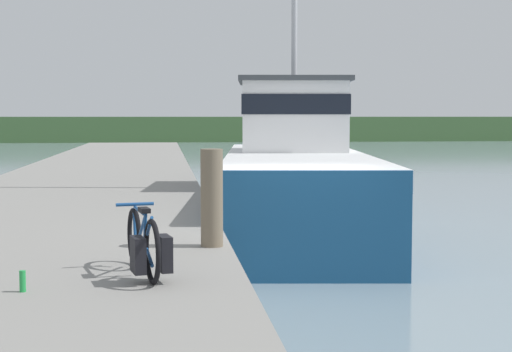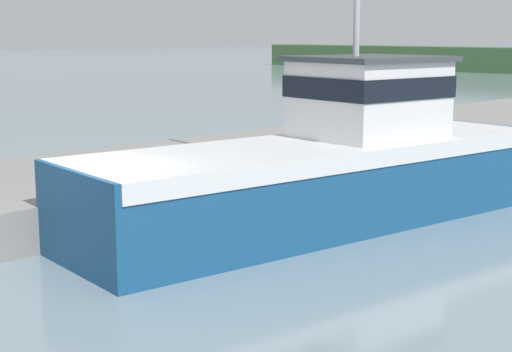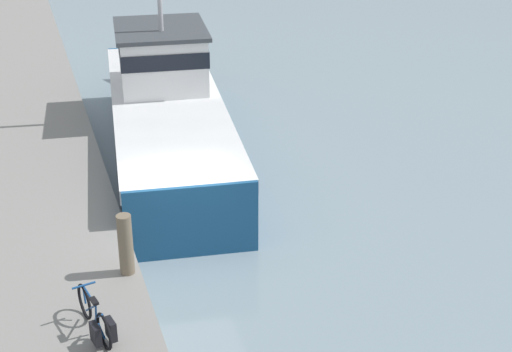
# 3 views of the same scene
# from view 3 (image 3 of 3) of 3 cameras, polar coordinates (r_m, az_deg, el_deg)

# --- Properties ---
(ground_plane) EXTENTS (320.00, 320.00, 0.00)m
(ground_plane) POSITION_cam_3_polar(r_m,az_deg,el_deg) (18.70, -5.39, -5.44)
(ground_plane) COLOR gray
(fishing_boat_main) EXTENTS (4.44, 13.74, 10.94)m
(fishing_boat_main) POSITION_cam_3_polar(r_m,az_deg,el_deg) (23.61, -6.54, 4.85)
(fishing_boat_main) COLOR navy
(fishing_boat_main) RESTS_ON ground_plane
(bicycle_touring) EXTENTS (0.65, 1.70, 0.76)m
(bicycle_touring) POSITION_cam_3_polar(r_m,az_deg,el_deg) (14.46, -11.49, -10.25)
(bicycle_touring) COLOR black
(bicycle_touring) RESTS_ON dock_pier
(mooring_post) EXTENTS (0.30, 0.30, 1.32)m
(mooring_post) POSITION_cam_3_polar(r_m,az_deg,el_deg) (16.00, -9.47, -4.94)
(mooring_post) COLOR #756651
(mooring_post) RESTS_ON dock_pier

